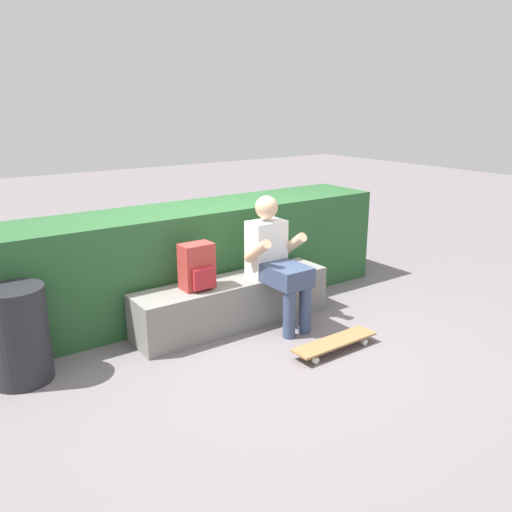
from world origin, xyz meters
TOP-DOWN VIEW (x-y plane):
  - ground_plane at (0.00, 0.00)m, footprint 24.00×24.00m
  - bench_main at (0.00, 0.31)m, footprint 1.90×0.43m
  - person_skater at (0.33, 0.10)m, footprint 0.49×0.62m
  - skateboard_near_person at (0.38, -0.64)m, footprint 0.80×0.21m
  - backpack_on_bench at (-0.37, 0.30)m, footprint 0.28×0.23m
  - hedge_row at (-0.11, 0.95)m, footprint 4.27×0.77m
  - trash_bin at (-1.83, 0.36)m, footprint 0.43×0.43m

SIDE VIEW (x-z plane):
  - ground_plane at x=0.00m, z-range 0.00..0.00m
  - skateboard_near_person at x=0.38m, z-range 0.03..0.12m
  - bench_main at x=0.00m, z-range 0.00..0.43m
  - trash_bin at x=-1.83m, z-range 0.00..0.73m
  - hedge_row at x=-0.11m, z-range 0.00..1.01m
  - backpack_on_bench at x=-0.37m, z-range 0.43..0.83m
  - person_skater at x=0.33m, z-range 0.04..1.22m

